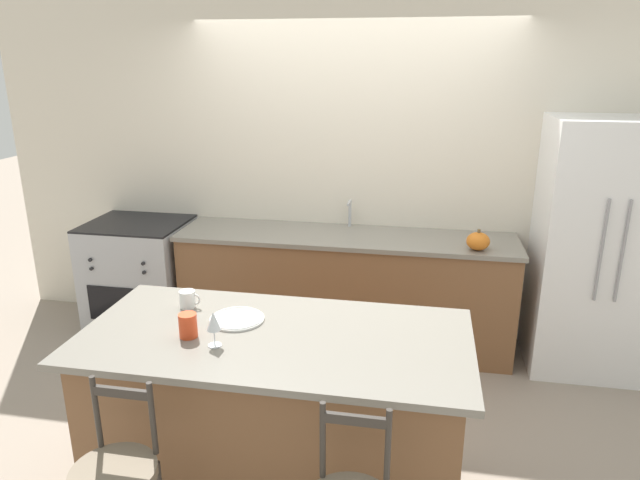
# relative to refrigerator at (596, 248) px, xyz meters

# --- Properties ---
(ground_plane) EXTENTS (18.00, 18.00, 0.00)m
(ground_plane) POSITION_rel_refrigerator_xyz_m (-1.81, -0.34, -0.92)
(ground_plane) COLOR gray
(wall_back) EXTENTS (6.00, 0.07, 2.70)m
(wall_back) POSITION_rel_refrigerator_xyz_m (-1.81, 0.35, 0.43)
(wall_back) COLOR beige
(wall_back) RESTS_ON ground_plane
(back_counter) EXTENTS (2.61, 0.67, 0.91)m
(back_counter) POSITION_rel_refrigerator_xyz_m (-1.81, 0.03, -0.46)
(back_counter) COLOR brown
(back_counter) RESTS_ON ground_plane
(sink_faucet) EXTENTS (0.02, 0.13, 0.22)m
(sink_faucet) POSITION_rel_refrigerator_xyz_m (-1.81, 0.23, 0.13)
(sink_faucet) COLOR #ADAFB5
(sink_faucet) RESTS_ON back_counter
(kitchen_island) EXTENTS (1.89, 0.93, 0.94)m
(kitchen_island) POSITION_rel_refrigerator_xyz_m (-1.90, -1.76, -0.44)
(kitchen_island) COLOR brown
(kitchen_island) RESTS_ON ground_plane
(refrigerator) EXTENTS (0.81, 0.69, 1.84)m
(refrigerator) POSITION_rel_refrigerator_xyz_m (0.00, 0.00, 0.00)
(refrigerator) COLOR white
(refrigerator) RESTS_ON ground_plane
(oven_range) EXTENTS (0.80, 0.71, 0.93)m
(oven_range) POSITION_rel_refrigerator_xyz_m (-3.54, -0.01, -0.46)
(oven_range) COLOR #ADAFB5
(oven_range) RESTS_ON ground_plane
(dinner_plate) EXTENTS (0.28, 0.28, 0.02)m
(dinner_plate) POSITION_rel_refrigerator_xyz_m (-2.13, -1.64, 0.03)
(dinner_plate) COLOR white
(dinner_plate) RESTS_ON kitchen_island
(wine_glass) EXTENTS (0.07, 0.07, 0.17)m
(wine_glass) POSITION_rel_refrigerator_xyz_m (-2.14, -1.91, 0.14)
(wine_glass) COLOR white
(wine_glass) RESTS_ON kitchen_island
(coffee_mug) EXTENTS (0.12, 0.08, 0.09)m
(coffee_mug) POSITION_rel_refrigerator_xyz_m (-2.43, -1.54, 0.07)
(coffee_mug) COLOR white
(coffee_mug) RESTS_ON kitchen_island
(tumbler_cup) EXTENTS (0.09, 0.09, 0.12)m
(tumbler_cup) POSITION_rel_refrigerator_xyz_m (-2.30, -1.85, 0.08)
(tumbler_cup) COLOR red
(tumbler_cup) RESTS_ON kitchen_island
(pumpkin_decoration) EXTENTS (0.16, 0.16, 0.15)m
(pumpkin_decoration) POSITION_rel_refrigerator_xyz_m (-0.83, -0.17, 0.06)
(pumpkin_decoration) COLOR orange
(pumpkin_decoration) RESTS_ON back_counter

